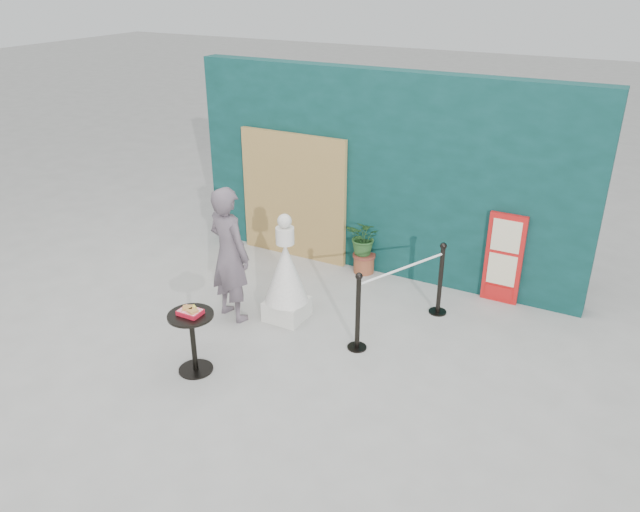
# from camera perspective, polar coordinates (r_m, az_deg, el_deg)

# --- Properties ---
(ground) EXTENTS (60.00, 60.00, 0.00)m
(ground) POSITION_cam_1_polar(r_m,az_deg,el_deg) (7.35, -4.48, -10.61)
(ground) COLOR #ADAAA5
(ground) RESTS_ON ground
(back_wall) EXTENTS (6.00, 0.30, 3.00)m
(back_wall) POSITION_cam_1_polar(r_m,az_deg,el_deg) (9.21, 5.77, 7.38)
(back_wall) COLOR #0A312D
(back_wall) RESTS_ON ground
(bamboo_fence) EXTENTS (1.80, 0.08, 2.00)m
(bamboo_fence) POSITION_cam_1_polar(r_m,az_deg,el_deg) (9.78, -2.45, 5.46)
(bamboo_fence) COLOR tan
(bamboo_fence) RESTS_ON ground
(woman) EXTENTS (0.76, 0.60, 1.82)m
(woman) POSITION_cam_1_polar(r_m,az_deg,el_deg) (8.09, -8.29, 0.16)
(woman) COLOR #60525C
(woman) RESTS_ON ground
(menu_board) EXTENTS (0.50, 0.07, 1.30)m
(menu_board) POSITION_cam_1_polar(r_m,az_deg,el_deg) (8.84, 16.44, -0.26)
(menu_board) COLOR red
(menu_board) RESTS_ON ground
(statue) EXTENTS (0.58, 0.58, 1.48)m
(statue) POSITION_cam_1_polar(r_m,az_deg,el_deg) (8.10, -3.13, -1.96)
(statue) COLOR silver
(statue) RESTS_ON ground
(cafe_table) EXTENTS (0.52, 0.52, 0.75)m
(cafe_table) POSITION_cam_1_polar(r_m,az_deg,el_deg) (7.25, -11.59, -6.96)
(cafe_table) COLOR black
(cafe_table) RESTS_ON ground
(food_basket) EXTENTS (0.26, 0.19, 0.11)m
(food_basket) POSITION_cam_1_polar(r_m,az_deg,el_deg) (7.10, -11.77, -4.98)
(food_basket) COLOR red
(food_basket) RESTS_ON cafe_table
(planter) EXTENTS (0.51, 0.44, 0.87)m
(planter) POSITION_cam_1_polar(r_m,az_deg,el_deg) (9.39, 4.10, 1.30)
(planter) COLOR brown
(planter) RESTS_ON ground
(stanchion_barrier) EXTENTS (0.84, 1.54, 1.03)m
(stanchion_barrier) POSITION_cam_1_polar(r_m,az_deg,el_deg) (7.94, 7.43, -3.62)
(stanchion_barrier) COLOR black
(stanchion_barrier) RESTS_ON ground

